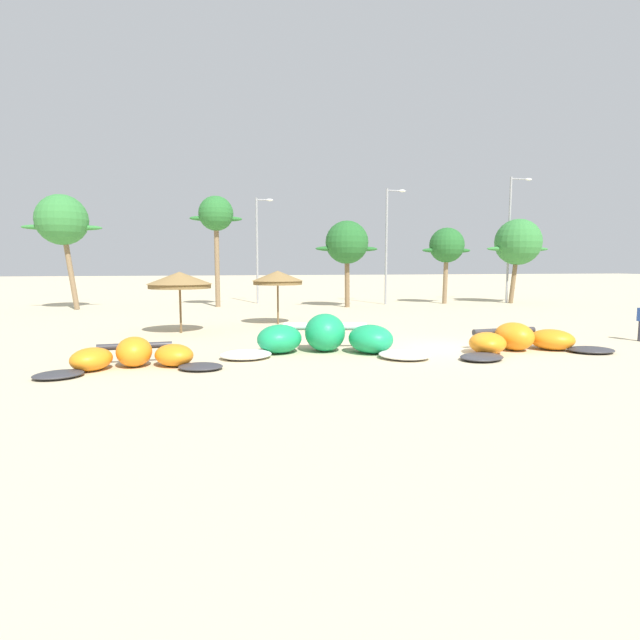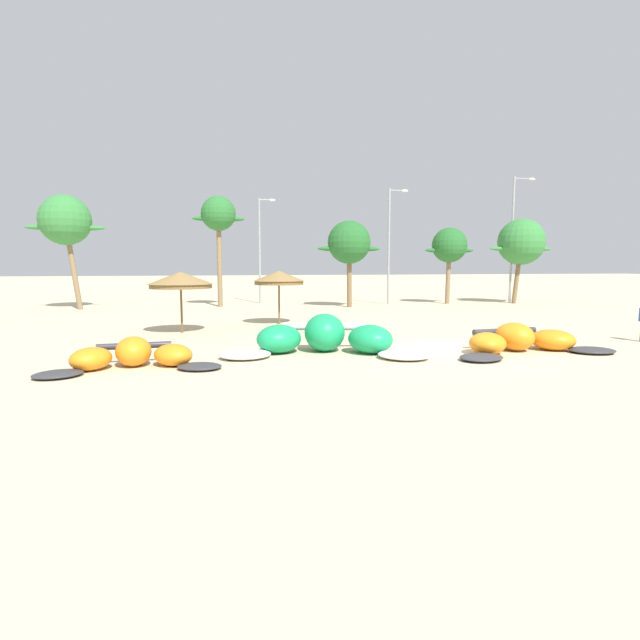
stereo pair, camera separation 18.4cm
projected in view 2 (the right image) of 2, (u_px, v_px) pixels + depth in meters
The scene contains 14 objects.
ground_plane at pixel (447, 349), 19.24m from camera, with size 260.00×260.00×0.00m, color beige.
kite_far_left at pixel (133, 356), 15.70m from camera, with size 5.60×2.73×0.94m.
kite_left at pixel (325, 338), 18.30m from camera, with size 7.41×4.34×1.40m.
kite_left_of_center at pixel (520, 341), 18.53m from camera, with size 6.63×3.31×1.05m.
beach_umbrella_near_van at pixel (181, 280), 23.50m from camera, with size 3.01×3.01×2.87m.
beach_umbrella_middle at pixel (279, 278), 26.96m from camera, with size 2.75×2.75×2.87m.
palm_leftmost at pixel (65, 221), 35.30m from camera, with size 5.26×3.51×8.05m.
palm_left at pixel (218, 216), 37.59m from camera, with size 3.87×2.58×8.27m.
palm_left_of_gap at pixel (349, 243), 37.38m from camera, with size 4.78×3.19×6.43m.
palm_center_left at pixel (449, 246), 40.86m from camera, with size 4.24×2.83×6.17m.
palm_center_right at pixel (521, 242), 41.24m from camera, with size 5.64×3.76×6.91m.
lamppost_west at pixel (261, 245), 41.18m from camera, with size 1.44×0.24×8.55m.
lamppost_west_center at pixel (390, 240), 40.04m from camera, with size 1.64×0.24×9.14m.
lamppost_east_center at pixel (514, 234), 41.40m from camera, with size 1.98×0.24×10.30m.
Camera 2 is at (-8.76, -17.55, 3.22)m, focal length 28.33 mm.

